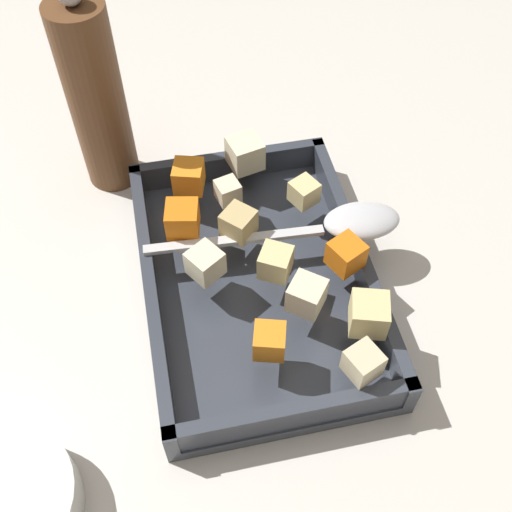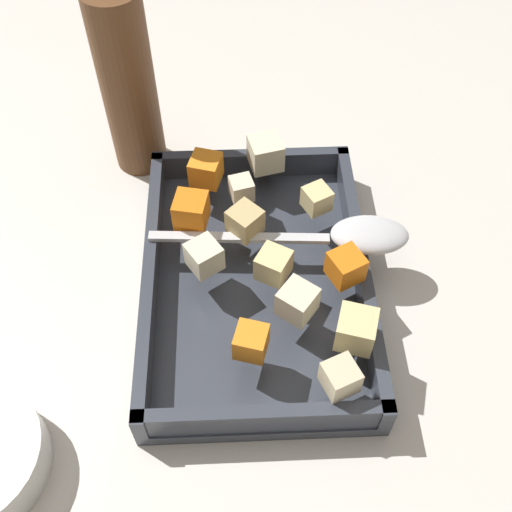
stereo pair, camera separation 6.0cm
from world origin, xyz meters
name	(u,v)px [view 2 (the right image)]	position (x,y,z in m)	size (l,w,h in m)	color
ground_plane	(271,290)	(0.00, 0.00, 0.00)	(4.00, 4.00, 0.00)	beige
baking_dish	(256,281)	(0.00, 0.02, 0.01)	(0.32, 0.22, 0.05)	#333842
carrot_chunk_mid_right	(206,170)	(0.11, 0.06, 0.06)	(0.03, 0.03, 0.03)	orange
carrot_chunk_near_left	(251,342)	(-0.09, 0.02, 0.06)	(0.03, 0.03, 0.03)	orange
carrot_chunk_center	(191,210)	(0.06, 0.08, 0.06)	(0.03, 0.03, 0.03)	orange
carrot_chunk_under_handle	(346,267)	(-0.02, -0.07, 0.06)	(0.03, 0.03, 0.03)	orange
potato_chunk_mid_left	(269,153)	(0.14, 0.00, 0.06)	(0.03, 0.03, 0.03)	beige
potato_chunk_corner_sw	(271,265)	(-0.01, 0.00, 0.06)	(0.03, 0.03, 0.03)	#E0CC89
potato_chunk_front_center	(245,221)	(0.04, 0.03, 0.06)	(0.03, 0.03, 0.03)	tan
potato_chunk_far_left	(356,329)	(-0.09, -0.07, 0.06)	(0.03, 0.03, 0.03)	#E0CC89
potato_chunk_rim_edge	(204,253)	(0.00, 0.07, 0.06)	(0.03, 0.03, 0.03)	beige
potato_chunk_corner_se	(317,199)	(0.07, -0.05, 0.06)	(0.03, 0.03, 0.03)	#E0CC89
potato_chunk_corner_ne	(340,377)	(-0.13, -0.05, 0.06)	(0.03, 0.03, 0.03)	beige
parsnip_chunk_near_spoon	(297,302)	(-0.05, -0.02, 0.06)	(0.03, 0.03, 0.03)	beige
parsnip_chunk_corner_nw	(242,189)	(0.09, 0.03, 0.06)	(0.02, 0.02, 0.02)	beige
serving_spoon	(355,235)	(0.02, -0.08, 0.06)	(0.05, 0.26, 0.02)	silver
pepper_mill	(128,83)	(0.20, 0.15, 0.11)	(0.06, 0.06, 0.24)	brown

